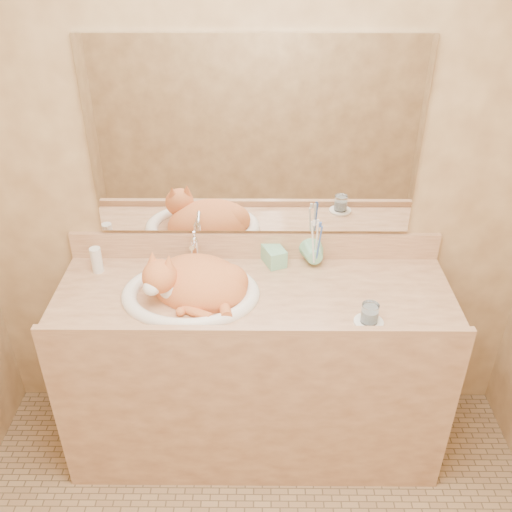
{
  "coord_description": "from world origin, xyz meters",
  "views": [
    {
      "loc": [
        0.02,
        -1.13,
        2.19
      ],
      "look_at": [
        0.01,
        0.7,
        1.03
      ],
      "focal_mm": 40.0,
      "sensor_mm": 36.0,
      "label": 1
    }
  ],
  "objects_px": {
    "vanity_counter": "(254,370)",
    "soap_dispenser": "(280,253)",
    "toothbrush_cup": "(315,259)",
    "sink_basin": "(190,278)",
    "water_glass": "(370,313)",
    "cat": "(194,281)"
  },
  "relations": [
    {
      "from": "cat",
      "to": "soap_dispenser",
      "type": "bearing_deg",
      "value": 45.64
    },
    {
      "from": "water_glass",
      "to": "soap_dispenser",
      "type": "bearing_deg",
      "value": 132.12
    },
    {
      "from": "vanity_counter",
      "to": "toothbrush_cup",
      "type": "xyz_separation_m",
      "value": [
        0.26,
        0.17,
        0.48
      ]
    },
    {
      "from": "sink_basin",
      "to": "soap_dispenser",
      "type": "relative_size",
      "value": 3.11
    },
    {
      "from": "cat",
      "to": "toothbrush_cup",
      "type": "relative_size",
      "value": 3.59
    },
    {
      "from": "cat",
      "to": "vanity_counter",
      "type": "bearing_deg",
      "value": 21.6
    },
    {
      "from": "vanity_counter",
      "to": "soap_dispenser",
      "type": "bearing_deg",
      "value": 56.92
    },
    {
      "from": "vanity_counter",
      "to": "soap_dispenser",
      "type": "height_order",
      "value": "soap_dispenser"
    },
    {
      "from": "soap_dispenser",
      "to": "water_glass",
      "type": "bearing_deg",
      "value": -70.29
    },
    {
      "from": "soap_dispenser",
      "to": "vanity_counter",
      "type": "bearing_deg",
      "value": -145.49
    },
    {
      "from": "vanity_counter",
      "to": "sink_basin",
      "type": "xyz_separation_m",
      "value": [
        -0.25,
        -0.02,
        0.51
      ]
    },
    {
      "from": "soap_dispenser",
      "to": "water_glass",
      "type": "height_order",
      "value": "soap_dispenser"
    },
    {
      "from": "vanity_counter",
      "to": "sink_basin",
      "type": "height_order",
      "value": "sink_basin"
    },
    {
      "from": "sink_basin",
      "to": "toothbrush_cup",
      "type": "distance_m",
      "value": 0.54
    },
    {
      "from": "soap_dispenser",
      "to": "toothbrush_cup",
      "type": "relative_size",
      "value": 1.57
    },
    {
      "from": "toothbrush_cup",
      "to": "water_glass",
      "type": "relative_size",
      "value": 1.46
    },
    {
      "from": "toothbrush_cup",
      "to": "soap_dispenser",
      "type": "bearing_deg",
      "value": -177.32
    },
    {
      "from": "water_glass",
      "to": "vanity_counter",
      "type": "bearing_deg",
      "value": 155.59
    },
    {
      "from": "soap_dispenser",
      "to": "sink_basin",
      "type": "bearing_deg",
      "value": -175.38
    },
    {
      "from": "toothbrush_cup",
      "to": "cat",
      "type": "bearing_deg",
      "value": -159.93
    },
    {
      "from": "cat",
      "to": "water_glass",
      "type": "height_order",
      "value": "cat"
    },
    {
      "from": "vanity_counter",
      "to": "water_glass",
      "type": "height_order",
      "value": "water_glass"
    }
  ]
}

